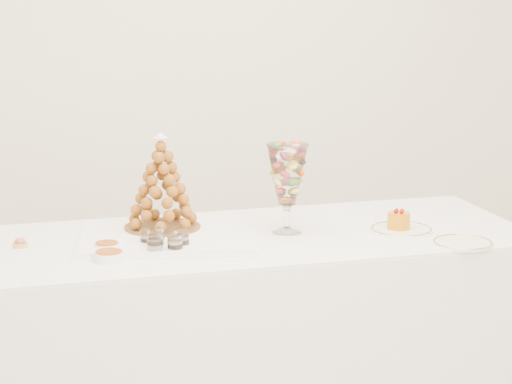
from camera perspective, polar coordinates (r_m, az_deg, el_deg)
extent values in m
cube|color=white|center=(5.23, -3.91, 8.59)|extent=(4.50, 0.04, 2.80)
cube|color=white|center=(3.86, -0.11, -8.20)|extent=(2.12, 0.95, 0.78)
cube|color=white|center=(3.74, -0.11, -2.55)|extent=(2.11, 0.95, 0.01)
cube|color=white|center=(3.68, -5.15, -2.59)|extent=(0.68, 0.54, 0.02)
cylinder|color=white|center=(3.78, 1.77, -2.15)|extent=(0.12, 0.12, 0.02)
cylinder|color=white|center=(3.77, 1.78, -1.41)|extent=(0.03, 0.03, 0.08)
sphere|color=white|center=(3.76, 1.78, -0.80)|extent=(0.04, 0.04, 0.04)
cylinder|color=white|center=(3.83, 8.30, -2.16)|extent=(0.24, 0.24, 0.01)
cylinder|color=white|center=(3.69, 11.73, -2.88)|extent=(0.22, 0.22, 0.01)
cylinder|color=tan|center=(3.68, -13.32, -2.95)|extent=(0.05, 0.05, 0.02)
ellipsoid|color=#C85256|center=(3.67, -13.33, -2.74)|extent=(0.04, 0.04, 0.02)
cylinder|color=white|center=(3.59, -6.26, -2.65)|extent=(0.05, 0.05, 0.06)
cylinder|color=white|center=(3.55, -5.74, -2.72)|extent=(0.06, 0.06, 0.08)
cylinder|color=white|center=(3.55, -4.27, -2.75)|extent=(0.06, 0.06, 0.07)
cylinder|color=white|center=(3.48, -5.79, -3.05)|extent=(0.06, 0.06, 0.07)
cylinder|color=white|center=(3.49, -4.65, -3.00)|extent=(0.06, 0.06, 0.07)
cylinder|color=white|center=(3.56, -8.53, -3.14)|extent=(0.09, 0.09, 0.03)
cylinder|color=white|center=(3.44, -8.40, -3.66)|extent=(0.10, 0.10, 0.03)
cylinder|color=brown|center=(3.78, -5.37, -2.00)|extent=(0.29, 0.29, 0.01)
cone|color=#8F4F16|center=(3.74, -5.42, 0.61)|extent=(0.24, 0.24, 0.35)
sphere|color=white|center=(3.71, -5.47, 3.09)|extent=(0.03, 0.03, 0.03)
cylinder|color=orange|center=(3.82, 8.15, -1.63)|extent=(0.09, 0.09, 0.06)
sphere|color=#960D05|center=(3.82, 8.35, -1.04)|extent=(0.02, 0.02, 0.02)
sphere|color=#960D05|center=(3.83, 8.03, -1.02)|extent=(0.02, 0.02, 0.02)
sphere|color=#960D05|center=(3.81, 7.99, -1.10)|extent=(0.02, 0.02, 0.02)
sphere|color=#960D05|center=(3.80, 8.31, -1.12)|extent=(0.02, 0.02, 0.02)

